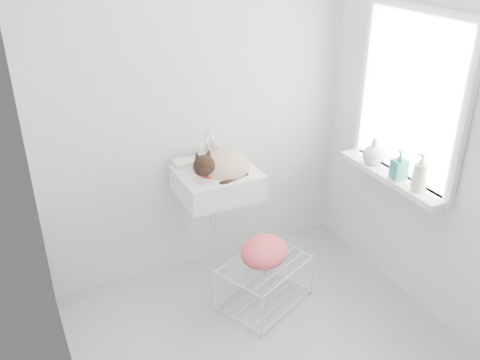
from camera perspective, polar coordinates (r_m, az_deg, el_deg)
name	(u,v)px	position (r m, az deg, el deg)	size (l,w,h in m)	color
floor	(267,343)	(3.34, 2.94, -17.42)	(2.20, 2.00, 0.02)	#A2A8B1
back_wall	(198,101)	(3.47, -4.65, 8.61)	(2.20, 0.02, 2.50)	silver
right_wall	(435,123)	(3.28, 20.64, 5.85)	(0.02, 2.00, 2.50)	silver
left_wall	(45,205)	(2.34, -20.64, -2.55)	(0.02, 2.00, 2.50)	silver
window_glass	(412,98)	(3.37, 18.34, 8.56)	(0.01, 0.80, 1.00)	white
window_frame	(410,98)	(3.36, 18.15, 8.54)	(0.04, 0.90, 1.10)	white
windowsill	(391,177)	(3.51, 16.25, 0.37)	(0.16, 0.88, 0.04)	white
sink	(217,171)	(3.40, -2.54, 1.02)	(0.52, 0.45, 0.21)	white
faucet	(206,142)	(3.50, -3.79, 4.23)	(0.19, 0.13, 0.19)	silver
cat	(220,166)	(3.38, -2.23, 1.55)	(0.42, 0.33, 0.26)	tan
wire_rack	(264,285)	(3.52, 2.69, -11.46)	(0.55, 0.39, 0.33)	silver
towel	(264,257)	(3.41, 2.67, -8.49)	(0.36, 0.25, 0.15)	orange
bottle_a	(417,190)	(3.34, 18.90, -1.05)	(0.08, 0.08, 0.20)	silver
bottle_b	(397,178)	(3.45, 16.91, 0.17)	(0.08, 0.09, 0.19)	#2A7D77
bottle_c	(372,164)	(3.61, 14.31, 1.76)	(0.14, 0.14, 0.18)	silver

